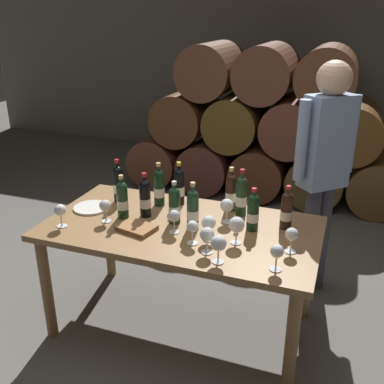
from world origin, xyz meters
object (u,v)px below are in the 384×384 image
wine_bottle_5 (231,192)px  dining_table (181,239)px  wine_bottle_9 (287,210)px  wine_glass_0 (60,211)px  wine_glass_5 (105,206)px  wine_bottle_0 (241,196)px  wine_glass_4 (207,235)px  wine_bottle_3 (118,183)px  wine_glass_3 (174,217)px  wine_bottle_10 (159,187)px  wine_glass_7 (237,225)px  wine_bottle_7 (253,212)px  wine_glass_9 (219,244)px  wine_glass_1 (292,235)px  wine_glass_6 (192,228)px  wine_bottle_2 (193,209)px  wine_glass_8 (209,223)px  serving_plate (91,208)px  sommelier_presenting (325,160)px  wine_glass_10 (277,252)px  wine_bottle_1 (174,205)px  wine_bottle_4 (179,186)px  wine_bottle_8 (122,199)px  wine_glass_2 (227,206)px  wine_bottle_6 (145,198)px  tasting_notebook (137,228)px

wine_bottle_5 → dining_table: bearing=-123.4°
wine_bottle_9 → wine_glass_0: wine_bottle_9 is taller
dining_table → wine_glass_5: wine_glass_5 is taller
wine_bottle_0 → wine_glass_4: wine_bottle_0 is taller
wine_bottle_3 → wine_glass_3: size_ratio=2.08×
wine_glass_0 → wine_bottle_10: bearing=49.5°
wine_bottle_0 → wine_glass_7: wine_bottle_0 is taller
wine_glass_5 → wine_bottle_7: bearing=13.0°
wine_bottle_3 → wine_glass_9: 1.05m
wine_glass_1 → wine_glass_6: 0.55m
dining_table → wine_glass_3: (-0.01, -0.10, 0.20)m
wine_glass_3 → wine_bottle_2: bearing=42.3°
wine_glass_3 → wine_glass_8: 0.23m
serving_plate → sommelier_presenting: sommelier_presenting is taller
dining_table → wine_glass_10: (0.64, -0.31, 0.19)m
wine_bottle_1 → wine_bottle_5: size_ratio=0.93×
wine_glass_10 → wine_bottle_9: bearing=93.4°
wine_bottle_7 → wine_glass_7: wine_bottle_7 is taller
wine_bottle_3 → wine_bottle_7: 0.99m
wine_bottle_4 → wine_glass_8: wine_bottle_4 is taller
wine_bottle_8 → wine_glass_6: wine_bottle_8 is taller
dining_table → wine_bottle_4: (-0.14, 0.32, 0.22)m
wine_glass_0 → wine_glass_9: bearing=-4.2°
wine_glass_2 → serving_plate: bearing=-173.0°
wine_bottle_5 → serving_plate: wine_bottle_5 is taller
wine_bottle_7 → wine_glass_8: bearing=-133.4°
sommelier_presenting → wine_glass_0: bearing=-145.4°
wine_bottle_1 → wine_glass_7: wine_bottle_1 is taller
wine_glass_3 → wine_glass_9: (0.35, -0.24, 0.01)m
wine_bottle_2 → wine_glass_1: size_ratio=2.08×
wine_bottle_2 → wine_bottle_6: 0.36m
wine_bottle_0 → wine_bottle_6: (-0.58, -0.23, -0.01)m
wine_glass_5 → sommelier_presenting: (1.24, 0.86, 0.18)m
wine_bottle_5 → wine_glass_5: bearing=-147.0°
wine_bottle_5 → tasting_notebook: (-0.46, -0.49, -0.12)m
wine_bottle_10 → wine_glass_5: size_ratio=2.06×
wine_bottle_2 → wine_glass_4: (0.17, -0.25, -0.02)m
wine_bottle_0 → wine_glass_5: size_ratio=2.12×
wine_bottle_8 → wine_glass_4: (0.65, -0.25, -0.02)m
wine_glass_8 → tasting_notebook: bearing=-177.0°
wine_bottle_8 → wine_bottle_1: bearing=7.0°
wine_bottle_2 → wine_glass_7: bearing=-15.7°
wine_glass_3 → wine_glass_4: 0.31m
wine_bottle_8 → wine_glass_4: bearing=-20.9°
wine_glass_1 → wine_glass_3: same height
wine_glass_9 → sommelier_presenting: (0.43, 1.09, 0.17)m
wine_glass_5 → serving_plate: size_ratio=0.62×
wine_bottle_0 → wine_bottle_2: size_ratio=1.03×
wine_bottle_6 → wine_bottle_2: bearing=-11.4°
wine_bottle_9 → sommelier_presenting: 0.60m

